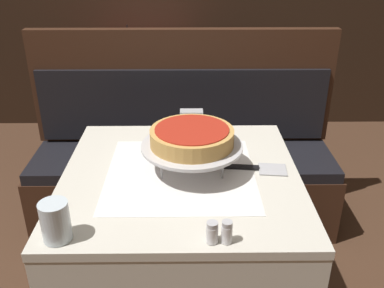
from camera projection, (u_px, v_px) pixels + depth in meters
dining_table_front at (181, 198)px, 1.60m from camera, size 0.86×0.86×0.77m
dining_table_rear at (141, 67)px, 3.18m from camera, size 0.72×0.72×0.76m
booth_bench at (183, 170)px, 2.47m from camera, size 1.69×0.48×1.09m
pizza_pan_stand at (192, 147)px, 1.53m from camera, size 0.37×0.37×0.10m
deep_dish_pizza at (192, 137)px, 1.51m from camera, size 0.30×0.30×0.06m
pizza_server at (250, 168)px, 1.58m from camera, size 0.29×0.10×0.01m
water_glass_near at (55, 221)px, 1.19m from camera, size 0.08×0.08×0.12m
salt_shaker at (212, 232)px, 1.19m from camera, size 0.03×0.03×0.07m
pepper_shaker at (227, 232)px, 1.19m from camera, size 0.03×0.03×0.07m
napkin_holder at (191, 120)px, 1.87m from camera, size 0.10×0.05×0.09m
condiment_caddy at (128, 43)px, 3.20m from camera, size 0.12×0.12×0.18m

